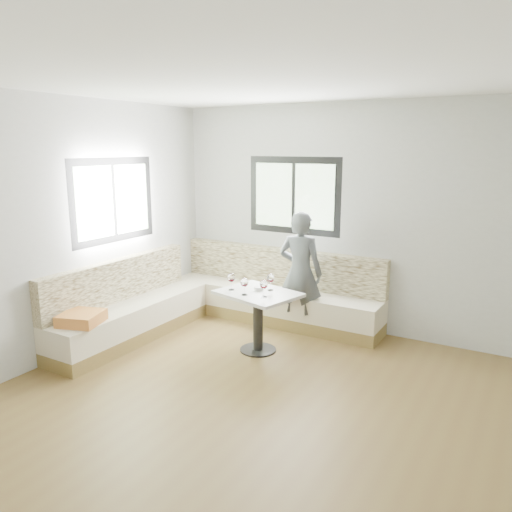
{
  "coord_description": "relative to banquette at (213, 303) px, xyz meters",
  "views": [
    {
      "loc": [
        1.94,
        -3.34,
        2.27
      ],
      "look_at": [
        -0.81,
        1.36,
        1.07
      ],
      "focal_mm": 35.0,
      "sensor_mm": 36.0,
      "label": 1
    }
  ],
  "objects": [
    {
      "name": "table",
      "position": [
        0.86,
        -0.36,
        0.19
      ],
      "size": [
        0.98,
        0.84,
        0.69
      ],
      "rotation": [
        0.0,
        0.0,
        -0.25
      ],
      "color": "black",
      "rests_on": "ground"
    },
    {
      "name": "olive_ramekin",
      "position": [
        0.83,
        -0.29,
        0.38
      ],
      "size": [
        0.1,
        0.1,
        0.04
      ],
      "color": "white",
      "rests_on": "table"
    },
    {
      "name": "wine_glass_a",
      "position": [
        0.56,
        -0.43,
        0.5
      ],
      "size": [
        0.09,
        0.09,
        0.19
      ],
      "color": "white",
      "rests_on": "table"
    },
    {
      "name": "wine_glass_c",
      "position": [
        1.01,
        -0.49,
        0.5
      ],
      "size": [
        0.09,
        0.09,
        0.19
      ],
      "color": "white",
      "rests_on": "table"
    },
    {
      "name": "wine_glass_b",
      "position": [
        0.79,
        -0.52,
        0.5
      ],
      "size": [
        0.09,
        0.09,
        0.19
      ],
      "color": "white",
      "rests_on": "table"
    },
    {
      "name": "person",
      "position": [
        1.01,
        0.43,
        0.43
      ],
      "size": [
        0.57,
        0.39,
        1.52
      ],
      "primitive_type": "imported",
      "rotation": [
        0.0,
        0.0,
        3.2
      ],
      "color": "#484D50",
      "rests_on": "ground"
    },
    {
      "name": "banquette",
      "position": [
        0.0,
        0.0,
        0.0
      ],
      "size": [
        2.9,
        2.8,
        0.95
      ],
      "color": "olive",
      "rests_on": "ground"
    },
    {
      "name": "room",
      "position": [
        1.51,
        -1.54,
        1.08
      ],
      "size": [
        5.01,
        5.01,
        2.81
      ],
      "color": "brown",
      "rests_on": "ground"
    },
    {
      "name": "wine_glass_d",
      "position": [
        0.95,
        -0.22,
        0.5
      ],
      "size": [
        0.09,
        0.09,
        0.19
      ],
      "color": "white",
      "rests_on": "table"
    }
  ]
}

